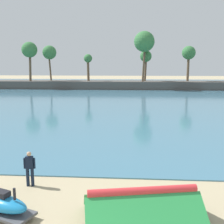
% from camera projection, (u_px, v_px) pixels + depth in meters
% --- Properties ---
extents(sea, '(220.00, 90.57, 0.06)m').
position_uv_depth(sea, '(119.00, 91.00, 58.68)').
color(sea, teal).
rests_on(sea, ground).
extents(palm_headland, '(110.93, 6.72, 12.57)m').
position_uv_depth(palm_headland, '(116.00, 78.00, 63.45)').
color(palm_headland, '#514C47').
rests_on(palm_headland, ground).
extents(folded_kite, '(4.64, 3.50, 1.25)m').
position_uv_depth(folded_kite, '(143.00, 199.00, 10.12)').
color(folded_kite, green).
rests_on(folded_kite, ground).
extents(watercraft_on_trailer, '(2.79, 1.90, 1.28)m').
position_uv_depth(watercraft_on_trailer, '(1.00, 204.00, 10.47)').
color(watercraft_on_trailer, '#4C4C51').
rests_on(watercraft_on_trailer, ground).
extents(person_at_waterline, '(0.55, 0.23, 1.67)m').
position_uv_depth(person_at_waterline, '(30.00, 168.00, 13.08)').
color(person_at_waterline, '#141E33').
rests_on(person_at_waterline, ground).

